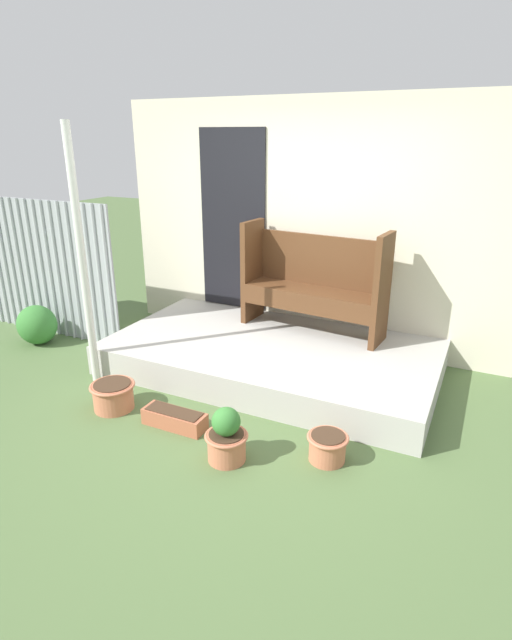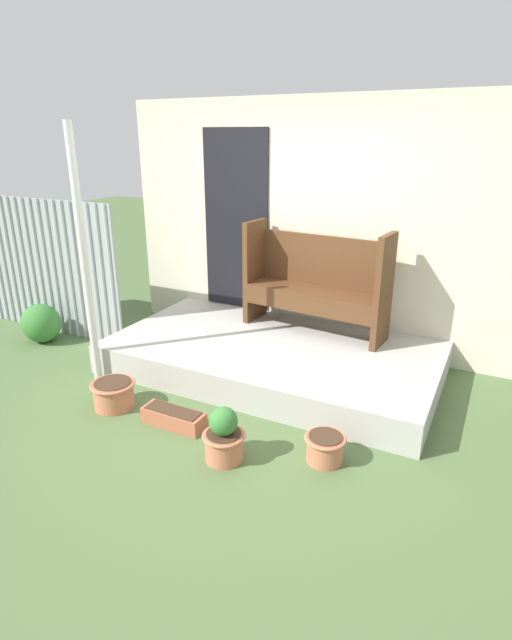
% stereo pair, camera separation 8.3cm
% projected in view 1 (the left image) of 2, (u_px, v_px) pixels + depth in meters
% --- Properties ---
extents(ground_plane, '(24.00, 24.00, 0.00)m').
position_uv_depth(ground_plane, '(238.00, 412.00, 4.26)').
color(ground_plane, '#516B3D').
extents(porch_slab, '(3.17, 1.72, 0.29)m').
position_uv_depth(porch_slab, '(271.00, 357.00, 4.96)').
color(porch_slab, '#B2AFA8').
rests_on(porch_slab, ground_plane).
extents(house_wall, '(4.37, 0.08, 2.60)m').
position_uv_depth(house_wall, '(303.00, 227.00, 5.33)').
color(house_wall, beige).
rests_on(house_wall, ground_plane).
extents(fence_corrugated, '(2.31, 0.05, 1.56)m').
position_uv_depth(fence_corrugated, '(35.00, 267.00, 5.76)').
color(fence_corrugated, '#9EA3A8').
rests_on(fence_corrugated, ground_plane).
extents(support_post, '(0.07, 0.07, 2.34)m').
position_uv_depth(support_post, '(82.00, 262.00, 4.41)').
color(support_post, silver).
rests_on(support_post, ground_plane).
extents(bench, '(1.53, 0.54, 1.09)m').
position_uv_depth(bench, '(314.00, 279.00, 5.09)').
color(bench, '#54331C').
rests_on(bench, porch_slab).
extents(flower_pot_left, '(0.38, 0.38, 0.24)m').
position_uv_depth(flower_pot_left, '(113.00, 395.00, 4.27)').
color(flower_pot_left, '#C67251').
rests_on(flower_pot_left, ground_plane).
extents(flower_pot_middle, '(0.32, 0.32, 0.42)m').
position_uv_depth(flower_pot_middle, '(226.00, 438.00, 3.57)').
color(flower_pot_middle, '#C67251').
rests_on(flower_pot_middle, ground_plane).
extents(flower_pot_right, '(0.30, 0.30, 0.21)m').
position_uv_depth(flower_pot_right, '(327.00, 446.00, 3.59)').
color(flower_pot_right, '#C67251').
rests_on(flower_pot_right, ground_plane).
extents(planter_box_rect, '(0.53, 0.18, 0.14)m').
position_uv_depth(planter_box_rect, '(175.00, 419.00, 4.02)').
color(planter_box_rect, '#B26042').
rests_on(planter_box_rect, ground_plane).
extents(shrub_by_fence, '(0.45, 0.41, 0.44)m').
position_uv_depth(shrub_by_fence, '(37.00, 325.00, 5.59)').
color(shrub_by_fence, '#387A33').
rests_on(shrub_by_fence, ground_plane).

